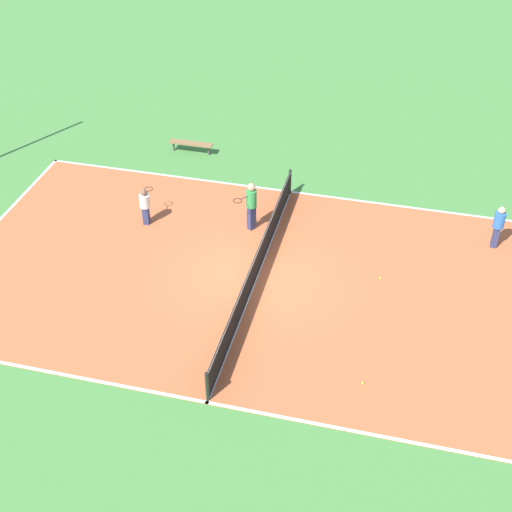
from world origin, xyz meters
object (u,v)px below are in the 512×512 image
at_px(tennis_ball_near_net, 363,383).
at_px(player_far_green, 251,203).
at_px(player_near_blue, 498,224).
at_px(player_far_white, 145,205).
at_px(tennis_ball_right_alley, 380,278).
at_px(bench, 191,144).
at_px(tennis_net, 256,265).

bearing_deg(tennis_ball_near_net, player_far_green, 36.67).
bearing_deg(player_near_blue, player_far_white, 99.40).
relative_size(tennis_ball_right_alley, tennis_ball_near_net, 1.00).
relative_size(bench, player_far_white, 1.33).
height_order(bench, player_near_blue, player_near_blue).
relative_size(tennis_net, player_far_green, 5.76).
height_order(player_far_white, tennis_ball_right_alley, player_far_white).
bearing_deg(tennis_net, bench, 31.96).
relative_size(player_far_green, tennis_ball_right_alley, 26.76).
height_order(player_near_blue, tennis_ball_near_net, player_near_blue).
distance_m(player_far_green, tennis_ball_right_alley, 5.07).
relative_size(player_near_blue, tennis_ball_right_alley, 22.87).
xyz_separation_m(bench, player_far_white, (-5.21, -0.07, 0.39)).
relative_size(player_far_green, player_near_blue, 1.17).
xyz_separation_m(player_far_white, player_far_green, (0.55, -3.65, 0.30)).
bearing_deg(player_near_blue, tennis_ball_near_net, 156.41).
height_order(bench, tennis_ball_near_net, bench).
bearing_deg(bench, player_far_white, 90.75).
bearing_deg(player_far_white, player_near_blue, -88.91).
xyz_separation_m(bench, tennis_ball_right_alley, (-6.39, -8.36, -0.34)).
distance_m(tennis_net, player_near_blue, 8.18).
xyz_separation_m(player_far_green, player_near_blue, (0.98, -8.16, -0.18)).
bearing_deg(player_near_blue, player_far_green, 98.84).
bearing_deg(tennis_net, player_near_blue, -63.92).
bearing_deg(tennis_ball_near_net, player_near_blue, -25.61).
bearing_deg(tennis_ball_right_alley, player_far_green, 69.54).
bearing_deg(tennis_ball_near_net, bench, 37.51).
height_order(player_near_blue, tennis_ball_right_alley, player_near_blue).
bearing_deg(tennis_net, player_far_white, 65.21).
bearing_deg(player_near_blue, tennis_ball_right_alley, 129.69).
xyz_separation_m(player_far_white, tennis_ball_right_alley, (-1.18, -8.30, -0.72)).
distance_m(player_far_green, tennis_ball_near_net, 7.90).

